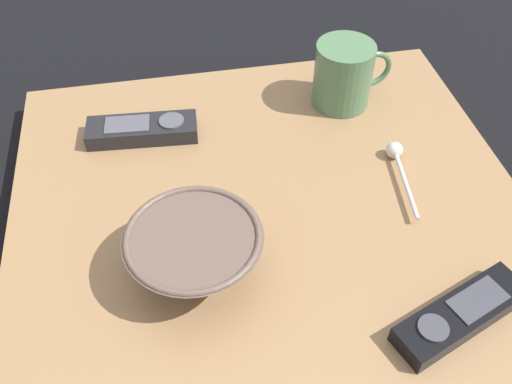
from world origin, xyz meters
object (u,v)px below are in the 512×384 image
at_px(coffee_mug, 344,75).
at_px(tv_remote_near, 143,130).
at_px(cereal_bowl, 195,251).
at_px(teaspoon, 397,158).
at_px(tv_remote_far, 461,314).

xyz_separation_m(coffee_mug, tv_remote_near, (0.03, -0.31, -0.04)).
height_order(cereal_bowl, teaspoon, cereal_bowl).
height_order(coffee_mug, tv_remote_near, coffee_mug).
bearing_deg(coffee_mug, tv_remote_near, -85.17).
relative_size(coffee_mug, tv_remote_near, 0.76).
distance_m(coffee_mug, teaspoon, 0.16).
distance_m(teaspoon, tv_remote_far, 0.25).
height_order(coffee_mug, teaspoon, coffee_mug).
bearing_deg(tv_remote_far, teaspoon, 175.26).
height_order(cereal_bowl, tv_remote_near, cereal_bowl).
height_order(coffee_mug, tv_remote_far, coffee_mug).
xyz_separation_m(teaspoon, tv_remote_far, (0.25, -0.02, 0.00)).
height_order(tv_remote_near, tv_remote_far, same).
relative_size(teaspoon, tv_remote_near, 0.86).
distance_m(coffee_mug, tv_remote_far, 0.41).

